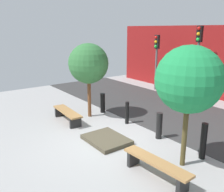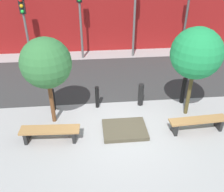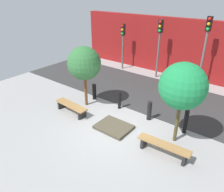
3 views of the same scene
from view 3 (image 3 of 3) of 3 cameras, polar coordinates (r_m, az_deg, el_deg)
name	(u,v)px [view 3 (image 3 of 3)]	position (r m, az deg, el deg)	size (l,w,h in m)	color
ground_plane	(114,128)	(9.50, 0.50, -8.38)	(18.00, 18.00, 0.00)	#979797
road_strip	(157,95)	(12.49, 11.70, 0.17)	(18.00, 4.42, 0.01)	#333333
building_facade	(187,49)	(15.16, 18.98, 11.52)	(16.20, 0.50, 3.73)	maroon
bench_left	(71,107)	(10.61, -10.56, -2.78)	(1.87, 0.55, 0.44)	black
bench_right	(164,147)	(8.20, 13.34, -12.77)	(1.94, 0.49, 0.47)	black
planter_bed	(114,127)	(9.46, 0.45, -8.09)	(1.45, 1.13, 0.13)	#4A4433
tree_behind_left_bench	(84,64)	(10.49, -7.28, 8.40)	(1.60, 1.60, 3.02)	brown
tree_behind_right_bench	(183,86)	(8.01, 17.99, 2.42)	(1.69, 1.69, 3.20)	#4D4121
bollard_far_left	(94,92)	(11.71, -4.65, 1.11)	(0.21, 0.21, 0.85)	black
bollard_left	(119,100)	(10.76, 1.96, -1.17)	(0.15, 0.15, 0.88)	black
bollard_center	(149,111)	(10.00, 9.72, -3.83)	(0.20, 0.20, 0.89)	black
bollard_right	(186,122)	(9.44, 18.67, -6.40)	(0.18, 0.18, 1.06)	black
traffic_light_west	(123,38)	(15.83, 2.84, 14.85)	(0.28, 0.27, 3.21)	#5B5B5B
traffic_light_mid_west	(159,39)	(14.38, 12.27, 14.41)	(0.28, 0.27, 3.70)	#5B5B5B
traffic_light_mid_east	(206,41)	(13.39, 23.31, 13.11)	(0.28, 0.27, 4.09)	#5E5E5E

